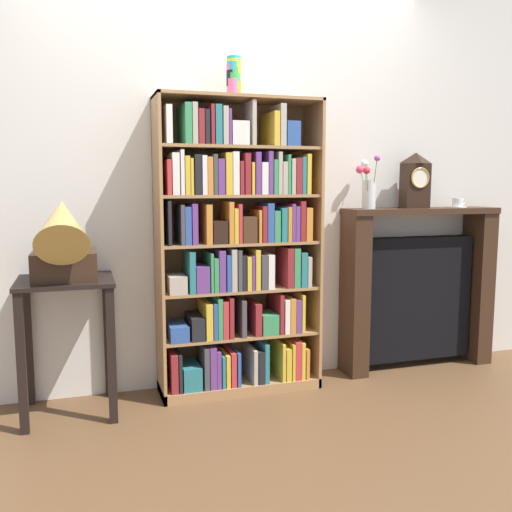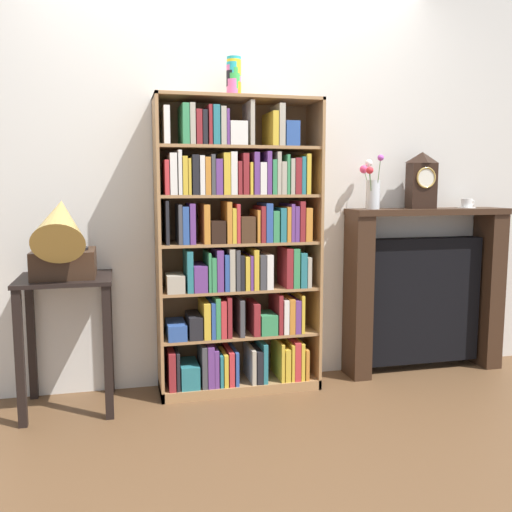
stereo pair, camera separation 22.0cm
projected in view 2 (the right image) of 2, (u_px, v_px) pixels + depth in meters
name	position (u px, v px, depth m)	size (l,w,h in m)	color
ground_plane	(243.00, 395.00, 3.40)	(7.88, 6.40, 0.02)	brown
wall_back	(254.00, 179.00, 3.56)	(4.88, 0.08, 2.60)	silver
bookshelf	(238.00, 254.00, 3.38)	(0.98, 0.32, 1.77)	#A87A4C
cup_stack	(234.00, 78.00, 3.28)	(0.09, 0.09, 0.23)	orange
side_table_left	(66.00, 314.00, 3.12)	(0.51, 0.47, 0.76)	black
gramophone	(62.00, 238.00, 2.98)	(0.33, 0.52, 0.53)	#382316
fireplace_mantel	(423.00, 292.00, 3.79)	(1.09, 0.25, 1.11)	#382316
mantel_clock	(422.00, 180.00, 3.66)	(0.18, 0.11, 0.37)	black
flower_vase	(372.00, 188.00, 3.58)	(0.12, 0.16, 0.34)	silver
teacup_with_saucer	(467.00, 204.00, 3.76)	(0.12, 0.12, 0.06)	white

